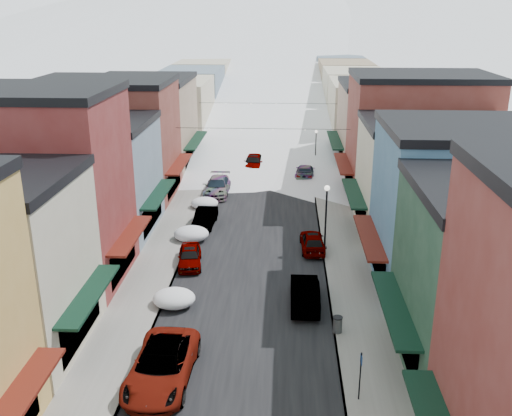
# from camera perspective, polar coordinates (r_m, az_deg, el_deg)

# --- Properties ---
(road) EXTENTS (10.00, 160.00, 0.01)m
(road) POSITION_cam_1_polar(r_m,az_deg,el_deg) (74.74, 1.27, 6.34)
(road) COLOR black
(road) RESTS_ON ground
(sidewalk_left) EXTENTS (3.20, 160.00, 0.15)m
(sidewalk_left) POSITION_cam_1_polar(r_m,az_deg,el_deg) (75.21, -3.79, 6.44)
(sidewalk_left) COLOR gray
(sidewalk_left) RESTS_ON ground
(sidewalk_right) EXTENTS (3.20, 160.00, 0.15)m
(sidewalk_right) POSITION_cam_1_polar(r_m,az_deg,el_deg) (74.83, 6.36, 6.29)
(sidewalk_right) COLOR gray
(sidewalk_right) RESTS_ON ground
(curb_left) EXTENTS (0.10, 160.00, 0.15)m
(curb_left) POSITION_cam_1_polar(r_m,az_deg,el_deg) (75.05, -2.61, 6.43)
(curb_left) COLOR slate
(curb_left) RESTS_ON ground
(curb_right) EXTENTS (0.10, 160.00, 0.15)m
(curb_right) POSITION_cam_1_polar(r_m,az_deg,el_deg) (74.75, 5.17, 6.32)
(curb_right) COLOR slate
(curb_right) RESTS_ON ground
(bldg_l_brick_near) EXTENTS (12.30, 8.20, 12.50)m
(bldg_l_brick_near) POSITION_cam_1_polar(r_m,az_deg,el_deg) (38.38, -21.57, 1.88)
(bldg_l_brick_near) COLOR maroon
(bldg_l_brick_near) RESTS_ON ground
(bldg_l_grayblue) EXTENTS (11.30, 9.20, 9.00)m
(bldg_l_grayblue) POSITION_cam_1_polar(r_m,az_deg,el_deg) (46.21, -16.56, 3.01)
(bldg_l_grayblue) COLOR slate
(bldg_l_grayblue) RESTS_ON ground
(bldg_l_brick_far) EXTENTS (13.30, 9.20, 11.00)m
(bldg_l_brick_far) POSITION_cam_1_polar(r_m,az_deg,el_deg) (54.55, -14.63, 6.71)
(bldg_l_brick_far) COLOR maroon
(bldg_l_brick_far) RESTS_ON ground
(bldg_l_tan) EXTENTS (11.30, 11.20, 10.00)m
(bldg_l_tan) POSITION_cam_1_polar(r_m,az_deg,el_deg) (63.81, -11.10, 8.30)
(bldg_l_tan) COLOR #987C63
(bldg_l_tan) RESTS_ON ground
(bldg_r_blue) EXTENTS (11.30, 9.20, 10.50)m
(bldg_r_blue) POSITION_cam_1_polar(r_m,az_deg,el_deg) (37.39, 19.97, 0.02)
(bldg_r_blue) COLOR teal
(bldg_r_blue) RESTS_ON ground
(bldg_r_cream) EXTENTS (12.30, 9.20, 9.00)m
(bldg_r_cream) POSITION_cam_1_polar(r_m,az_deg,el_deg) (46.00, 17.40, 2.85)
(bldg_r_cream) COLOR beige
(bldg_r_cream) RESTS_ON ground
(bldg_r_brick_far) EXTENTS (13.30, 9.20, 11.50)m
(bldg_r_brick_far) POSITION_cam_1_polar(r_m,az_deg,el_deg) (54.31, 15.84, 6.82)
(bldg_r_brick_far) COLOR maroon
(bldg_r_brick_far) RESTS_ON ground
(bldg_r_tan) EXTENTS (11.30, 11.20, 9.50)m
(bldg_r_tan) POSITION_cam_1_polar(r_m,az_deg,el_deg) (63.91, 13.00, 7.95)
(bldg_r_tan) COLOR #A2816A
(bldg_r_tan) RESTS_ON ground
(distant_blocks) EXTENTS (34.00, 55.00, 8.00)m
(distant_blocks) POSITION_cam_1_polar(r_m,az_deg,el_deg) (96.66, 1.73, 11.74)
(distant_blocks) COLOR gray
(distant_blocks) RESTS_ON ground
(mountain_ridge) EXTENTS (670.00, 340.00, 34.00)m
(mountain_ridge) POSITION_cam_1_polar(r_m,az_deg,el_deg) (290.76, -1.33, 18.93)
(mountain_ridge) COLOR silver
(mountain_ridge) RESTS_ON ground
(overhead_cables) EXTENTS (16.40, 15.04, 0.04)m
(overhead_cables) POSITION_cam_1_polar(r_m,az_deg,el_deg) (61.26, 0.94, 9.34)
(overhead_cables) COLOR black
(overhead_cables) RESTS_ON ground
(car_white_suv) EXTENTS (3.01, 6.22, 1.71)m
(car_white_suv) POSITION_cam_1_polar(r_m,az_deg,el_deg) (28.44, -9.39, -15.31)
(car_white_suv) COLOR white
(car_white_suv) RESTS_ON ground
(car_silver_sedan) EXTENTS (2.11, 4.12, 1.34)m
(car_silver_sedan) POSITION_cam_1_polar(r_m,az_deg,el_deg) (39.82, -6.64, -4.82)
(car_silver_sedan) COLOR #93969A
(car_silver_sedan) RESTS_ON ground
(car_dark_hatch) EXTENTS (1.70, 4.37, 1.42)m
(car_dark_hatch) POSITION_cam_1_polar(r_m,az_deg,el_deg) (46.67, -5.13, -0.99)
(car_dark_hatch) COLOR black
(car_dark_hatch) RESTS_ON ground
(car_silver_wagon) EXTENTS (2.25, 5.51, 1.60)m
(car_silver_wagon) POSITION_cam_1_polar(r_m,az_deg,el_deg) (54.54, -3.89, 2.18)
(car_silver_wagon) COLOR #AFB2B8
(car_silver_wagon) RESTS_ON ground
(car_green_sedan) EXTENTS (1.69, 4.86, 1.60)m
(car_green_sedan) POSITION_cam_1_polar(r_m,az_deg,el_deg) (34.61, 4.90, -8.44)
(car_green_sedan) COLOR black
(car_green_sedan) RESTS_ON ground
(car_gray_suv) EXTENTS (1.90, 4.30, 1.44)m
(car_gray_suv) POSITION_cam_1_polar(r_m,az_deg,el_deg) (42.14, 5.67, -3.30)
(car_gray_suv) COLOR gray
(car_gray_suv) RESTS_ON ground
(car_black_sedan) EXTENTS (2.37, 5.01, 1.41)m
(car_black_sedan) POSITION_cam_1_polar(r_m,az_deg,el_deg) (59.95, 4.94, 3.65)
(car_black_sedan) COLOR black
(car_black_sedan) RESTS_ON ground
(car_lane_silver) EXTENTS (2.29, 5.15, 1.72)m
(car_lane_silver) POSITION_cam_1_polar(r_m,az_deg,el_deg) (62.81, -0.24, 4.61)
(car_lane_silver) COLOR #ADB0B6
(car_lane_silver) RESTS_ON ground
(car_lane_white) EXTENTS (2.78, 5.22, 1.39)m
(car_lane_white) POSITION_cam_1_polar(r_m,az_deg,el_deg) (79.27, 2.74, 7.59)
(car_lane_white) COLOR silver
(car_lane_white) RESTS_ON ground
(parking_sign) EXTENTS (0.07, 0.33, 2.45)m
(parking_sign) POSITION_cam_1_polar(r_m,az_deg,el_deg) (26.82, 10.40, -15.86)
(parking_sign) COLOR black
(parking_sign) RESTS_ON sidewalk_right
(trash_can) EXTENTS (0.54, 0.54, 0.92)m
(trash_can) POSITION_cam_1_polar(r_m,az_deg,el_deg) (32.01, 8.16, -11.44)
(trash_can) COLOR #4E5053
(trash_can) RESTS_ON sidewalk_right
(streetlamp_near) EXTENTS (0.40, 0.40, 4.86)m
(streetlamp_near) POSITION_cam_1_polar(r_m,az_deg,el_deg) (41.32, 7.03, -0.12)
(streetlamp_near) COLOR black
(streetlamp_near) RESTS_ON sidewalk_right
(streetlamp_far) EXTENTS (0.34, 0.34, 4.06)m
(streetlamp_far) POSITION_cam_1_polar(r_m,az_deg,el_deg) (63.82, 6.00, 6.45)
(streetlamp_far) COLOR black
(streetlamp_far) RESTS_ON sidewalk_right
(snow_pile_near) EXTENTS (2.55, 2.77, 1.08)m
(snow_pile_near) POSITION_cam_1_polar(r_m,az_deg,el_deg) (34.86, -8.14, -8.89)
(snow_pile_near) COLOR white
(snow_pile_near) RESTS_ON ground
(snow_pile_mid) EXTENTS (2.68, 2.85, 1.14)m
(snow_pile_mid) POSITION_cam_1_polar(r_m,az_deg,el_deg) (44.02, -6.45, -2.56)
(snow_pile_mid) COLOR white
(snow_pile_mid) RESTS_ON ground
(snow_pile_far) EXTENTS (2.43, 2.70, 1.03)m
(snow_pile_far) POSITION_cam_1_polar(r_m,az_deg,el_deg) (50.87, -5.13, 0.49)
(snow_pile_far) COLOR white
(snow_pile_far) RESTS_ON ground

